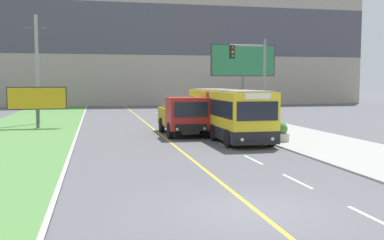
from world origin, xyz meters
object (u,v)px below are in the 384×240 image
(traffic_light_mast, at_px, (255,77))
(billboard_large, at_px, (243,63))
(city_bus, at_px, (227,113))
(utility_pole_far, at_px, (37,69))
(dump_truck, at_px, (185,117))
(billboard_small, at_px, (37,99))
(planter_round_near, at_px, (281,133))
(planter_round_second, at_px, (251,125))
(car_distant, at_px, (187,113))

(traffic_light_mast, distance_m, billboard_large, 12.49)
(city_bus, xyz_separation_m, utility_pole_far, (-13.09, 12.47, 3.11))
(dump_truck, bearing_deg, billboard_small, 144.36)
(traffic_light_mast, xyz_separation_m, billboard_small, (-13.78, 10.54, -1.64))
(dump_truck, xyz_separation_m, utility_pole_far, (-10.56, 11.31, 3.38))
(planter_round_near, bearing_deg, utility_pole_far, 134.72)
(planter_round_second, bearing_deg, car_distant, 101.21)
(car_distant, height_order, billboard_small, billboard_small)
(city_bus, bearing_deg, planter_round_near, -52.85)
(planter_round_second, bearing_deg, dump_truck, -168.78)
(traffic_light_mast, relative_size, billboard_large, 0.90)
(billboard_small, height_order, planter_round_second, billboard_small)
(billboard_large, distance_m, planter_round_near, 14.00)
(car_distant, bearing_deg, billboard_small, -157.89)
(billboard_large, distance_m, planter_round_second, 9.26)
(city_bus, bearing_deg, planter_round_second, 41.67)
(dump_truck, height_order, traffic_light_mast, traffic_light_mast)
(dump_truck, relative_size, billboard_small, 1.47)
(city_bus, height_order, dump_truck, city_bus)
(city_bus, relative_size, planter_round_near, 10.00)
(utility_pole_far, distance_m, planter_round_second, 19.07)
(billboard_small, bearing_deg, billboard_large, 4.81)
(utility_pole_far, height_order, billboard_small, utility_pole_far)
(utility_pole_far, bearing_deg, planter_round_second, -33.69)
(utility_pole_far, bearing_deg, car_distant, 4.99)
(traffic_light_mast, xyz_separation_m, billboard_large, (3.30, 11.97, 1.36))
(traffic_light_mast, bearing_deg, billboard_small, 142.59)
(car_distant, distance_m, utility_pole_far, 13.86)
(city_bus, xyz_separation_m, dump_truck, (-2.53, 1.16, -0.27))
(utility_pole_far, xyz_separation_m, billboard_large, (17.50, -2.61, 0.58))
(dump_truck, bearing_deg, planter_round_second, 11.22)
(utility_pole_far, relative_size, planter_round_near, 8.05)
(dump_truck, bearing_deg, billboard_large, 51.41)
(billboard_large, xyz_separation_m, planter_round_near, (-2.01, -13.04, -4.68))
(billboard_small, bearing_deg, dump_truck, -35.64)
(city_bus, xyz_separation_m, planter_round_near, (2.40, -3.17, -0.99))
(traffic_light_mast, bearing_deg, car_distant, 93.57)
(traffic_light_mast, relative_size, billboard_small, 1.40)
(traffic_light_mast, height_order, planter_round_near, traffic_light_mast)
(car_distant, xyz_separation_m, planter_round_second, (2.28, -11.49, -0.11))
(dump_truck, relative_size, planter_round_second, 5.79)
(utility_pole_far, relative_size, traffic_light_mast, 1.50)
(dump_truck, height_order, car_distant, dump_truck)
(dump_truck, relative_size, utility_pole_far, 0.70)
(billboard_small, xyz_separation_m, planter_round_near, (15.07, -11.60, -1.68))
(utility_pole_far, relative_size, planter_round_second, 8.25)
(utility_pole_far, height_order, billboard_large, utility_pole_far)
(car_distant, relative_size, billboard_large, 0.63)
(dump_truck, xyz_separation_m, planter_round_second, (4.94, 0.98, -0.73))
(dump_truck, distance_m, billboard_large, 11.82)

